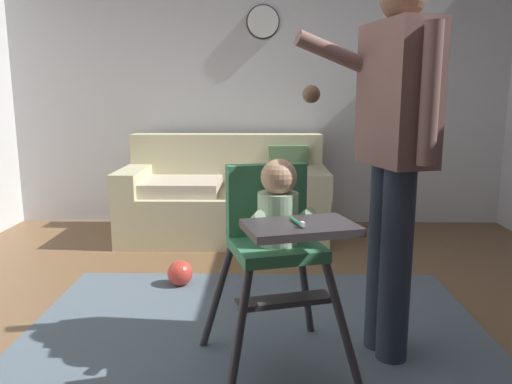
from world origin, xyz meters
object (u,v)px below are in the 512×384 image
(couch, at_px, (226,198))
(adult_standing, at_px, (394,151))
(toy_ball, at_px, (180,273))
(high_chair, at_px, (276,227))
(wall_clock, at_px, (263,22))

(couch, height_order, adult_standing, adult_standing)
(adult_standing, relative_size, toy_ball, 10.38)
(high_chair, xyz_separation_m, wall_clock, (-0.07, 2.62, 1.20))
(couch, distance_m, toy_ball, 1.22)
(couch, bearing_deg, high_chair, 10.17)
(couch, bearing_deg, wall_clock, 146.65)
(high_chair, relative_size, toy_ball, 5.82)
(adult_standing, distance_m, wall_clock, 2.70)
(couch, relative_size, adult_standing, 1.02)
(adult_standing, xyz_separation_m, toy_ball, (-1.10, 0.83, -0.87))
(couch, height_order, wall_clock, wall_clock)
(toy_ball, bearing_deg, high_chair, -58.82)
(wall_clock, bearing_deg, couch, -123.35)
(wall_clock, bearing_deg, adult_standing, -76.75)
(high_chair, bearing_deg, wall_clock, 165.39)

